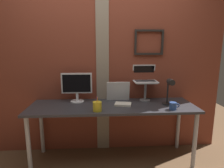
{
  "coord_description": "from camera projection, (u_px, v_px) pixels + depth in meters",
  "views": [
    {
      "loc": [
        -0.01,
        -2.27,
        1.48
      ],
      "look_at": [
        0.13,
        0.13,
        1.0
      ],
      "focal_mm": 30.94,
      "sensor_mm": 36.0,
      "label": 1
    }
  ],
  "objects": [
    {
      "name": "brick_wall_back",
      "position": [
        101.0,
        60.0,
        2.65
      ],
      "size": [
        3.34,
        0.16,
        2.56
      ],
      "color": "brown",
      "rests_on": "ground_plane"
    },
    {
      "name": "pen_cup",
      "position": [
        97.0,
        106.0,
        2.18
      ],
      "size": [
        0.1,
        0.1,
        0.17
      ],
      "color": "yellow",
      "rests_on": "desk"
    },
    {
      "name": "ground_plane",
      "position": [
        102.0,
        161.0,
        2.51
      ],
      "size": [
        6.0,
        6.0,
        0.0
      ],
      "primitive_type": "plane",
      "color": "brown"
    },
    {
      "name": "paper_clutter_stack",
      "position": [
        123.0,
        104.0,
        2.41
      ],
      "size": [
        0.23,
        0.18,
        0.02
      ],
      "primitive_type": "cube",
      "rotation": [
        0.0,
        0.0,
        -0.23
      ],
      "color": "silver",
      "rests_on": "desk"
    },
    {
      "name": "monitor",
      "position": [
        77.0,
        85.0,
        2.52
      ],
      "size": [
        0.4,
        0.18,
        0.38
      ],
      "color": "white",
      "rests_on": "desk"
    },
    {
      "name": "desk_lamp",
      "position": [
        169.0,
        89.0,
        2.35
      ],
      "size": [
        0.12,
        0.2,
        0.34
      ],
      "color": "black",
      "rests_on": "desk"
    },
    {
      "name": "desk",
      "position": [
        112.0,
        111.0,
        2.42
      ],
      "size": [
        2.05,
        0.62,
        0.75
      ],
      "color": "#333338",
      "rests_on": "ground_plane"
    },
    {
      "name": "whiteboard_panel",
      "position": [
        118.0,
        91.0,
        2.59
      ],
      "size": [
        0.31,
        0.07,
        0.26
      ],
      "primitive_type": "cube",
      "rotation": [
        0.2,
        0.0,
        0.0
      ],
      "color": "white",
      "rests_on": "desk"
    },
    {
      "name": "laptop",
      "position": [
        145.0,
        77.0,
        2.61
      ],
      "size": [
        0.31,
        0.26,
        0.22
      ],
      "color": "white",
      "rests_on": "laptop_stand"
    },
    {
      "name": "laptop_stand",
      "position": [
        145.0,
        88.0,
        2.58
      ],
      "size": [
        0.28,
        0.22,
        0.25
      ],
      "color": "gray",
      "rests_on": "desk"
    },
    {
      "name": "coffee_mug",
      "position": [
        173.0,
        106.0,
        2.23
      ],
      "size": [
        0.12,
        0.08,
        0.09
      ],
      "color": "#2D4C8C",
      "rests_on": "desk"
    }
  ]
}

